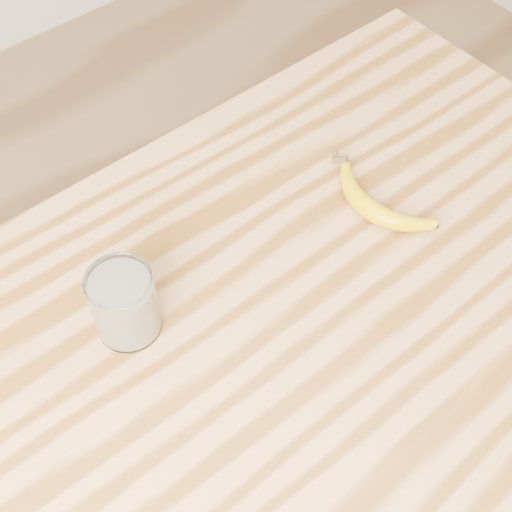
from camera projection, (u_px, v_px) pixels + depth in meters
room at (334, 33)px, 0.65m from camera, size 4.04×4.04×2.70m
table at (301, 345)px, 1.12m from camera, size 1.20×0.80×0.90m
smoothie_glass at (124, 304)px, 0.94m from camera, size 0.09×0.09×0.11m
banana at (370, 210)px, 1.09m from camera, size 0.12×0.27×0.03m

